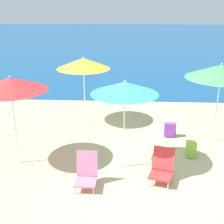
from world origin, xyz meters
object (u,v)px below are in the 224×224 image
at_px(beach_chair_pink, 86,172).
at_px(beach_chair_red, 162,167).
at_px(beach_umbrella_yellow, 83,63).
at_px(beach_umbrella_green, 221,71).
at_px(beach_umbrella_teal, 125,88).
at_px(backpack_lime, 191,149).
at_px(backpack_purple, 170,130).
at_px(beach_umbrella_red, 10,84).

distance_m(beach_chair_pink, beach_chair_red, 1.68).
relative_size(beach_umbrella_yellow, beach_umbrella_green, 0.97).
distance_m(beach_umbrella_yellow, beach_umbrella_teal, 3.08).
height_order(beach_chair_red, backpack_lime, beach_chair_red).
height_order(beach_chair_pink, backpack_purple, beach_chair_pink).
distance_m(beach_umbrella_teal, backpack_lime, 2.54).
xyz_separation_m(beach_umbrella_red, backpack_lime, (4.32, 0.56, -1.82)).
bearing_deg(backpack_purple, backpack_lime, -72.18).
bearing_deg(backpack_purple, beach_umbrella_yellow, 160.15).
distance_m(beach_umbrella_teal, beach_chair_pink, 2.01).
bearing_deg(beach_umbrella_yellow, backpack_lime, -35.63).
bearing_deg(beach_umbrella_teal, backpack_lime, 19.55).
distance_m(beach_umbrella_yellow, backpack_lime, 4.13).
relative_size(beach_umbrella_yellow, backpack_lime, 5.27).
relative_size(beach_umbrella_teal, backpack_lime, 5.23).
xyz_separation_m(beach_chair_red, backpack_purple, (0.46, 2.38, -0.14)).
bearing_deg(beach_umbrella_green, beach_chair_pink, -143.18).
distance_m(beach_chair_pink, backpack_lime, 2.91).
bearing_deg(beach_umbrella_green, backpack_lime, -128.81).
xyz_separation_m(beach_chair_pink, beach_chair_red, (1.65, 0.31, 0.00)).
relative_size(beach_umbrella_green, beach_chair_red, 3.06).
height_order(beach_umbrella_red, backpack_lime, beach_umbrella_red).
distance_m(beach_umbrella_yellow, beach_chair_red, 4.30).
relative_size(beach_umbrella_red, beach_chair_pink, 2.91).
distance_m(beach_umbrella_red, beach_chair_red, 3.89).
relative_size(beach_umbrella_red, beach_umbrella_green, 0.98).
bearing_deg(beach_umbrella_red, beach_umbrella_yellow, 64.88).
distance_m(beach_umbrella_red, beach_umbrella_green, 5.38).
bearing_deg(beach_umbrella_teal, backpack_purple, 54.08).
height_order(beach_umbrella_yellow, beach_umbrella_green, beach_umbrella_green).
distance_m(beach_umbrella_yellow, beach_umbrella_green, 4.03).
bearing_deg(beach_chair_pink, beach_umbrella_green, 38.06).
height_order(beach_umbrella_teal, beach_chair_pink, beach_umbrella_teal).
height_order(beach_umbrella_yellow, beach_umbrella_red, beach_umbrella_red).
bearing_deg(backpack_purple, beach_chair_red, -101.01).
xyz_separation_m(beach_chair_red, backpack_lime, (0.86, 1.16, -0.14)).
bearing_deg(beach_umbrella_yellow, beach_chair_red, -56.86).
bearing_deg(beach_chair_pink, beach_umbrella_teal, 48.74).
relative_size(beach_umbrella_teal, beach_chair_pink, 2.84).
bearing_deg(beach_umbrella_green, beach_umbrella_teal, -147.26).
height_order(beach_chair_pink, backpack_lime, beach_chair_pink).
height_order(beach_umbrella_teal, backpack_lime, beach_umbrella_teal).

